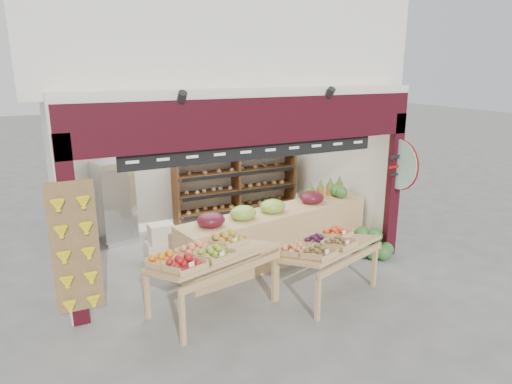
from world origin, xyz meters
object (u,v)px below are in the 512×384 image
object	(u,v)px
back_shelving	(236,172)
cardboard_stack	(172,246)
refrigerator	(114,202)
mid_counter	(276,234)
display_table_right	(324,247)
watermelon_pile	(373,246)
display_table_left	(204,257)

from	to	relation	value
back_shelving	cardboard_stack	xyz separation A→B (m)	(-1.94, -1.46, -0.88)
cardboard_stack	refrigerator	bearing A→B (deg)	118.74
mid_counter	display_table_right	distance (m)	1.48
back_shelving	watermelon_pile	distance (m)	3.45
back_shelving	mid_counter	distance (m)	2.44
back_shelving	refrigerator	distance (m)	2.71
refrigerator	back_shelving	bearing A→B (deg)	-11.70
display_table_left	watermelon_pile	world-z (taller)	display_table_left
back_shelving	mid_counter	world-z (taller)	back_shelving
mid_counter	watermelon_pile	size ratio (longest dim) A/B	5.43
mid_counter	display_table_left	xyz separation A→B (m)	(-1.80, -1.16, 0.35)
refrigerator	display_table_right	distance (m)	4.46
cardboard_stack	display_table_left	distance (m)	2.13
cardboard_stack	display_table_right	world-z (taller)	display_table_right
mid_counter	watermelon_pile	xyz separation A→B (m)	(1.71, -0.64, -0.31)
cardboard_stack	display_table_right	xyz separation A→B (m)	(1.73, -2.33, 0.52)
cardboard_stack	display_table_right	distance (m)	2.95
mid_counter	display_table_right	xyz separation A→B (m)	(0.04, -1.46, 0.27)
display_table_right	display_table_left	bearing A→B (deg)	170.80
mid_counter	cardboard_stack	bearing A→B (deg)	152.59
back_shelving	display_table_left	world-z (taller)	back_shelving
refrigerator	mid_counter	distance (m)	3.34
back_shelving	display_table_left	xyz separation A→B (m)	(-2.04, -3.50, -0.28)
mid_counter	watermelon_pile	bearing A→B (deg)	-20.38
mid_counter	watermelon_pile	world-z (taller)	mid_counter
display_table_right	cardboard_stack	bearing A→B (deg)	126.55
cardboard_stack	watermelon_pile	bearing A→B (deg)	-23.97
mid_counter	watermelon_pile	distance (m)	1.85
display_table_left	watermelon_pile	xyz separation A→B (m)	(3.51, 0.52, -0.66)
display_table_right	back_shelving	bearing A→B (deg)	86.84
refrigerator	cardboard_stack	world-z (taller)	refrigerator
back_shelving	watermelon_pile	size ratio (longest dim) A/B	4.04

